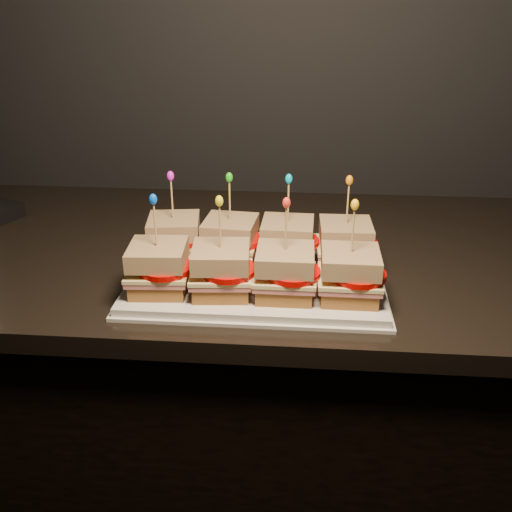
{
  "coord_description": "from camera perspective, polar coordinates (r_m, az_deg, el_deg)",
  "views": [
    {
      "loc": [
        -0.09,
        0.66,
        1.34
      ],
      "look_at": [
        -0.16,
        1.5,
        0.95
      ],
      "focal_mm": 40.0,
      "sensor_mm": 36.0,
      "label": 1
    }
  ],
  "objects": [
    {
      "name": "sandwich_2_frill",
      "position": [
        0.94,
        3.3,
        7.72
      ],
      "size": [
        0.01,
        0.01,
        0.02
      ],
      "primitive_type": "ellipsoid",
      "color": "#04A0C7",
      "rests_on": "sandwich_2_pick"
    },
    {
      "name": "sandwich_6_cheese",
      "position": [
        0.88,
        2.9,
        -1.87
      ],
      "size": [
        0.1,
        0.09,
        0.01
      ],
      "primitive_type": "cube",
      "rotation": [
        0.0,
        0.0,
        -0.0
      ],
      "color": "#F4E496",
      "rests_on": "sandwich_6_ham"
    },
    {
      "name": "sandwich_5_bread_top",
      "position": [
        0.87,
        -3.54,
        -0.06
      ],
      "size": [
        0.09,
        0.09,
        0.03
      ],
      "primitive_type": "cube",
      "rotation": [
        0.0,
        0.0,
        0.08
      ],
      "color": "#572B0C",
      "rests_on": "sandwich_5_tomato"
    },
    {
      "name": "sandwich_3_bread_top",
      "position": [
        0.97,
        8.97,
        2.45
      ],
      "size": [
        0.09,
        0.09,
        0.03
      ],
      "primitive_type": "cube",
      "rotation": [
        0.0,
        0.0,
        0.02
      ],
      "color": "#572B0C",
      "rests_on": "sandwich_3_tomato"
    },
    {
      "name": "sandwich_2_bread_top",
      "position": [
        0.97,
        3.18,
        2.66
      ],
      "size": [
        0.09,
        0.09,
        0.03
      ],
      "primitive_type": "cube",
      "rotation": [
        0.0,
        0.0,
        -0.04
      ],
      "color": "#572B0C",
      "rests_on": "sandwich_2_tomato"
    },
    {
      "name": "cabinet",
      "position": [
        1.38,
        -7.18,
        -16.64
      ],
      "size": [
        2.64,
        0.64,
        0.86
      ],
      "primitive_type": "cube",
      "color": "black",
      "rests_on": "ground"
    },
    {
      "name": "sandwich_0_pick",
      "position": [
        0.98,
        -8.38,
        5.41
      ],
      "size": [
        0.0,
        0.0,
        0.09
      ],
      "primitive_type": "cylinder",
      "color": "tan",
      "rests_on": "sandwich_0_bread_top"
    },
    {
      "name": "sandwich_4_pick",
      "position": [
        0.87,
        -10.03,
        2.83
      ],
      "size": [
        0.0,
        0.0,
        0.09
      ],
      "primitive_type": "cylinder",
      "color": "tan",
      "rests_on": "sandwich_4_bread_top"
    },
    {
      "name": "granite_slab",
      "position": [
        1.14,
        -8.36,
        0.49
      ],
      "size": [
        2.68,
        0.68,
        0.03
      ],
      "primitive_type": "cube",
      "color": "black",
      "rests_on": "cabinet"
    },
    {
      "name": "sandwich_0_bread_top",
      "position": [
        1.0,
        -8.23,
        2.98
      ],
      "size": [
        0.1,
        0.1,
        0.03
      ],
      "primitive_type": "cube",
      "rotation": [
        0.0,
        0.0,
        0.14
      ],
      "color": "#572B0C",
      "rests_on": "sandwich_0_tomato"
    },
    {
      "name": "sandwich_5_bread_bot",
      "position": [
        0.89,
        -3.46,
        -2.94
      ],
      "size": [
        0.09,
        0.09,
        0.02
      ],
      "primitive_type": "cube",
      "rotation": [
        0.0,
        0.0,
        0.08
      ],
      "color": "brown",
      "rests_on": "platter"
    },
    {
      "name": "sandwich_1_frill",
      "position": [
        0.95,
        -2.7,
        7.87
      ],
      "size": [
        0.01,
        0.01,
        0.02
      ],
      "primitive_type": "ellipsoid",
      "color": "#1DB811",
      "rests_on": "sandwich_1_pick"
    },
    {
      "name": "sandwich_6_pick",
      "position": [
        0.85,
        3.0,
        2.46
      ],
      "size": [
        0.0,
        0.0,
        0.09
      ],
      "primitive_type": "cylinder",
      "color": "tan",
      "rests_on": "sandwich_6_bread_top"
    },
    {
      "name": "sandwich_7_bread_top",
      "position": [
        0.87,
        9.44,
        -0.5
      ],
      "size": [
        0.09,
        0.09,
        0.03
      ],
      "primitive_type": "cube",
      "rotation": [
        0.0,
        0.0,
        -0.01
      ],
      "color": "#572B0C",
      "rests_on": "sandwich_7_tomato"
    },
    {
      "name": "sandwich_3_cheese",
      "position": [
        0.99,
        8.86,
        1.01
      ],
      "size": [
        0.1,
        0.09,
        0.01
      ],
      "primitive_type": "cube",
      "rotation": [
        0.0,
        0.0,
        0.02
      ],
      "color": "#F4E496",
      "rests_on": "sandwich_3_ham"
    },
    {
      "name": "sandwich_7_frill",
      "position": [
        0.83,
        9.87,
        5.08
      ],
      "size": [
        0.01,
        0.01,
        0.02
      ],
      "primitive_type": "ellipsoid",
      "color": "yellow",
      "rests_on": "sandwich_7_pick"
    },
    {
      "name": "sandwich_7_ham",
      "position": [
        0.88,
        9.29,
        -2.49
      ],
      "size": [
        0.09,
        0.09,
        0.01
      ],
      "primitive_type": "cube",
      "rotation": [
        0.0,
        0.0,
        -0.01
      ],
      "color": "#B55B5D",
      "rests_on": "sandwich_7_bread_bot"
    },
    {
      "name": "sandwich_2_cheese",
      "position": [
        0.98,
        3.14,
        1.21
      ],
      "size": [
        0.1,
        0.09,
        0.01
      ],
      "primitive_type": "cube",
      "rotation": [
        0.0,
        0.0,
        -0.04
      ],
      "color": "#F4E496",
      "rests_on": "sandwich_2_ham"
    },
    {
      "name": "sandwich_6_bread_top",
      "position": [
        0.86,
        2.93,
        -0.28
      ],
      "size": [
        0.09,
        0.09,
        0.03
      ],
      "primitive_type": "cube",
      "rotation": [
        0.0,
        0.0,
        -0.0
      ],
      "color": "#572B0C",
      "rests_on": "sandwich_6_tomato"
    },
    {
      "name": "sandwich_3_frill",
      "position": [
        0.94,
        9.33,
        7.49
      ],
      "size": [
        0.01,
        0.01,
        0.02
      ],
      "primitive_type": "ellipsoid",
      "color": "orange",
      "rests_on": "sandwich_3_pick"
    },
    {
      "name": "sandwich_2_ham",
      "position": [
        0.98,
        3.13,
        0.84
      ],
      "size": [
        0.1,
        0.09,
        0.01
      ],
      "primitive_type": "cube",
      "rotation": [
        0.0,
        0.0,
        -0.04
      ],
      "color": "#B55B5D",
      "rests_on": "sandwich_2_bread_bot"
    },
    {
      "name": "sandwich_6_ham",
      "position": [
        0.88,
        2.89,
        -2.28
      ],
      "size": [
        0.09,
        0.09,
        0.01
      ],
      "primitive_type": "cube",
      "rotation": [
        0.0,
        0.0,
        -0.0
      ],
      "color": "#B55B5D",
      "rests_on": "sandwich_6_bread_bot"
    },
    {
      "name": "sandwich_6_frill",
      "position": [
        0.83,
        3.07,
        5.34
      ],
      "size": [
        0.01,
        0.01,
        0.02
      ],
      "primitive_type": "ellipsoid",
      "color": "red",
      "rests_on": "sandwich_6_pick"
    },
    {
      "name": "sandwich_1_pick",
      "position": [
        0.96,
        -2.64,
        5.3
      ],
      "size": [
        0.0,
        0.0,
        0.09
      ],
      "primitive_type": "cylinder",
      "color": "tan",
      "rests_on": "sandwich_1_bread_top"
    },
    {
      "name": "sandwich_3_ham",
      "position": [
        0.99,
        8.84,
        0.64
      ],
      "size": [
        0.1,
        0.09,
        0.01
      ],
      "primitive_type": "cube",
      "rotation": [
        0.0,
        0.0,
        0.02
      ],
      "color": "#B55B5D",
      "rests_on": "sandwich_3_bread_bot"
    },
    {
      "name": "sandwich_1_bread_top",
      "position": [
        0.98,
        -2.59,
        2.83
      ],
      "size": [
        0.09,
        0.09,
        0.03
      ],
      "primitive_type": "cube",
      "rotation": [
        0.0,
        0.0,
        -0.09
      ],
      "color": "#572B0C",
      "rests_on": "sandwich_1_tomato"
    },
    {
      "name": "sandwich_3_bread_bot",
      "position": [
        0.99,
        8.78,
        -0.19
      ],
      "size": [
        0.09,
        0.09,
        0.02
      ],
      "primitive_type": "cube",
      "rotation": [
        0.0,
        0.0,
        0.02
      ],
      "color": "brown",
      "rests_on": "platter"
    },
    {
      "name": "sandwich_2_tomato",
      "position": [
        0.97,
        3.85,
        1.45
      ],
      "size": [
        0.08,
        0.08,
        0.01
      ],
      "primitive_type": "cylinder",
      "color": "#CB0804",
      "rests_on": "sandwich_2_cheese"
    },
    {
      "name": "sandwich_7_bread_bot",
      "position": [
        0.89,
        9.22,
        -3.39
      ],
      "size": [
        0.09,
        0.09,
        0.02
      ],
      "primitive_type": "cube",
      "rotation": [
        0.0,
        0.0,
        -0.01
      ],
      "color": "brown",
      "rests_on": "platter"
    },
    {
      "name": "sandwich_6_tomato",
      "position": [
        0.87,
        3.69,
        -1.63
      ],
      "size": [
        0.08,
        0.08,
        0.01
      ],
      "primitive_type": "cylinder",
      "color": "#CB0804",
      "rests_on": "sandwich_6_cheese"
    },
    {
      "name": "sandwich_3_pick",
      "position": [
        0.96,
        9.14,
        4.92
      ],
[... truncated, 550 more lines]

